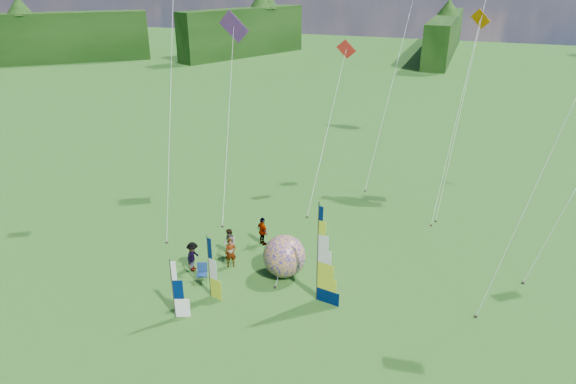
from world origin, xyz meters
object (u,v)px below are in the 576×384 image
(side_banner_far, at_px, (173,290))
(spectator_c, at_px, (193,257))
(spectator_d, at_px, (263,231))
(side_banner_left, at_px, (209,268))
(spectator_a, at_px, (231,253))
(camp_chair, at_px, (202,273))
(feather_banner_main, at_px, (318,255))
(kite_whale, at_px, (469,70))
(bol_inflatable, at_px, (284,256))
(spectator_b, at_px, (230,243))

(side_banner_far, relative_size, spectator_c, 1.81)
(side_banner_far, xyz_separation_m, spectator_d, (1.22, 7.98, -0.67))
(side_banner_far, bearing_deg, side_banner_left, 49.29)
(spectator_a, xyz_separation_m, spectator_d, (0.71, 2.91, 0.03))
(side_banner_far, height_order, camp_chair, side_banner_far)
(feather_banner_main, bearing_deg, camp_chair, -164.35)
(feather_banner_main, xyz_separation_m, kite_whale, (5.51, 16.48, 6.42))
(bol_inflatable, distance_m, spectator_c, 5.06)
(spectator_c, relative_size, spectator_d, 0.96)
(bol_inflatable, relative_size, spectator_b, 1.33)
(bol_inflatable, distance_m, spectator_d, 3.59)
(side_banner_left, height_order, camp_chair, side_banner_left)
(kite_whale, bearing_deg, spectator_d, -152.74)
(camp_chair, relative_size, kite_whale, 0.06)
(side_banner_left, bearing_deg, spectator_b, 116.75)
(feather_banner_main, height_order, spectator_c, feather_banner_main)
(feather_banner_main, xyz_separation_m, side_banner_far, (-5.96, -3.71, -1.06))
(side_banner_far, height_order, bol_inflatable, side_banner_far)
(side_banner_far, height_order, spectator_d, side_banner_far)
(bol_inflatable, height_order, camp_chair, bol_inflatable)
(feather_banner_main, height_order, side_banner_far, feather_banner_main)
(side_banner_far, distance_m, bol_inflatable, 6.44)
(camp_chair, bearing_deg, spectator_c, 116.89)
(side_banner_far, bearing_deg, camp_chair, 74.55)
(spectator_b, relative_size, camp_chair, 1.72)
(feather_banner_main, height_order, camp_chair, feather_banner_main)
(side_banner_left, xyz_separation_m, camp_chair, (-1.06, 1.04, -1.20))
(camp_chair, bearing_deg, bol_inflatable, 5.61)
(spectator_a, relative_size, camp_chair, 1.70)
(spectator_a, bearing_deg, spectator_b, 90.91)
(camp_chair, bearing_deg, feather_banner_main, -18.31)
(spectator_c, xyz_separation_m, kite_whale, (12.73, 16.19, 8.18))
(spectator_b, bearing_deg, spectator_c, -82.18)
(kite_whale, bearing_deg, spectator_a, -148.66)
(camp_chair, distance_m, kite_whale, 22.37)
(spectator_d, distance_m, camp_chair, 5.05)
(spectator_d, relative_size, kite_whale, 0.10)
(spectator_a, bearing_deg, spectator_d, 47.87)
(bol_inflatable, distance_m, kite_whale, 18.58)
(spectator_d, bearing_deg, bol_inflatable, 167.85)
(side_banner_far, relative_size, bol_inflatable, 1.35)
(spectator_b, distance_m, spectator_c, 2.37)
(spectator_a, relative_size, spectator_b, 0.99)
(spectator_c, height_order, kite_whale, kite_whale)
(bol_inflatable, bearing_deg, kite_whale, 62.16)
(feather_banner_main, height_order, bol_inflatable, feather_banner_main)
(feather_banner_main, distance_m, kite_whale, 18.52)
(spectator_b, xyz_separation_m, kite_whale, (11.49, 14.18, 8.17))
(spectator_c, relative_size, kite_whale, 0.10)
(feather_banner_main, distance_m, spectator_a, 5.88)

